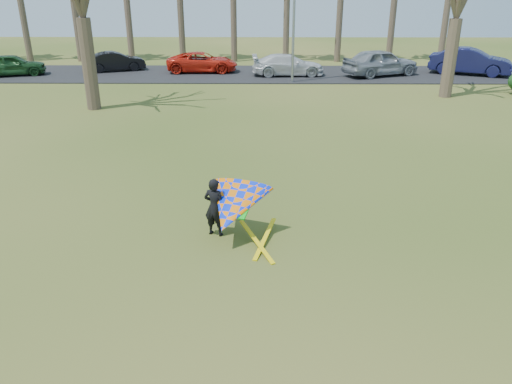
{
  "coord_description": "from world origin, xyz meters",
  "views": [
    {
      "loc": [
        0.12,
        -8.84,
        5.65
      ],
      "look_at": [
        0.0,
        2.0,
        1.1
      ],
      "focal_mm": 35.0,
      "sensor_mm": 36.0,
      "label": 1
    }
  ],
  "objects_px": {
    "car_0": "(12,65)",
    "car_5": "(470,61)",
    "car_4": "(381,62)",
    "kite_flyer": "(232,207)",
    "car_3": "(288,65)",
    "car_1": "(115,61)",
    "car_2": "(202,62)",
    "streetlight": "(297,5)"
  },
  "relations": [
    {
      "from": "car_0",
      "to": "car_5",
      "type": "height_order",
      "value": "car_5"
    },
    {
      "from": "car_4",
      "to": "kite_flyer",
      "type": "distance_m",
      "value": 24.07
    },
    {
      "from": "car_5",
      "to": "kite_flyer",
      "type": "distance_m",
      "value": 27.24
    },
    {
      "from": "car_3",
      "to": "car_4",
      "type": "bearing_deg",
      "value": -92.88
    },
    {
      "from": "car_1",
      "to": "car_2",
      "type": "xyz_separation_m",
      "value": [
        6.0,
        -0.39,
        0.01
      ]
    },
    {
      "from": "streetlight",
      "to": "car_1",
      "type": "relative_size",
      "value": 2.05
    },
    {
      "from": "streetlight",
      "to": "car_4",
      "type": "relative_size",
      "value": 1.6
    },
    {
      "from": "car_0",
      "to": "car_2",
      "type": "xyz_separation_m",
      "value": [
        12.2,
        1.56,
        -0.03
      ]
    },
    {
      "from": "streetlight",
      "to": "car_5",
      "type": "distance_m",
      "value": 12.54
    },
    {
      "from": "car_0",
      "to": "car_1",
      "type": "distance_m",
      "value": 6.5
    },
    {
      "from": "car_1",
      "to": "car_2",
      "type": "bearing_deg",
      "value": -116.38
    },
    {
      "from": "car_1",
      "to": "car_3",
      "type": "relative_size",
      "value": 0.84
    },
    {
      "from": "car_0",
      "to": "kite_flyer",
      "type": "bearing_deg",
      "value": -164.36
    },
    {
      "from": "car_2",
      "to": "car_4",
      "type": "height_order",
      "value": "car_4"
    },
    {
      "from": "car_3",
      "to": "car_2",
      "type": "bearing_deg",
      "value": 74.46
    },
    {
      "from": "streetlight",
      "to": "kite_flyer",
      "type": "xyz_separation_m",
      "value": [
        -2.72,
        -20.28,
        -3.63
      ]
    },
    {
      "from": "car_1",
      "to": "car_4",
      "type": "distance_m",
      "value": 17.81
    },
    {
      "from": "car_3",
      "to": "kite_flyer",
      "type": "bearing_deg",
      "value": 171.15
    },
    {
      "from": "car_0",
      "to": "car_3",
      "type": "bearing_deg",
      "value": -108.35
    },
    {
      "from": "streetlight",
      "to": "car_2",
      "type": "distance_m",
      "value": 7.97
    },
    {
      "from": "car_3",
      "to": "car_4",
      "type": "relative_size",
      "value": 0.93
    },
    {
      "from": "car_4",
      "to": "car_5",
      "type": "relative_size",
      "value": 0.98
    },
    {
      "from": "car_5",
      "to": "car_2",
      "type": "bearing_deg",
      "value": 111.73
    },
    {
      "from": "car_0",
      "to": "car_2",
      "type": "relative_size",
      "value": 0.86
    },
    {
      "from": "streetlight",
      "to": "car_5",
      "type": "bearing_deg",
      "value": 13.63
    },
    {
      "from": "car_3",
      "to": "car_4",
      "type": "height_order",
      "value": "car_4"
    },
    {
      "from": "streetlight",
      "to": "car_5",
      "type": "relative_size",
      "value": 1.57
    },
    {
      "from": "car_2",
      "to": "car_4",
      "type": "distance_m",
      "value": 11.8
    },
    {
      "from": "car_5",
      "to": "car_3",
      "type": "bearing_deg",
      "value": 116.78
    },
    {
      "from": "car_1",
      "to": "streetlight",
      "type": "bearing_deg",
      "value": -130.95
    },
    {
      "from": "car_3",
      "to": "car_1",
      "type": "bearing_deg",
      "value": 79.07
    },
    {
      "from": "streetlight",
      "to": "car_4",
      "type": "height_order",
      "value": "streetlight"
    },
    {
      "from": "car_0",
      "to": "car_1",
      "type": "relative_size",
      "value": 1.04
    },
    {
      "from": "car_2",
      "to": "kite_flyer",
      "type": "xyz_separation_m",
      "value": [
        3.32,
        -23.87,
        0.12
      ]
    },
    {
      "from": "car_0",
      "to": "car_3",
      "type": "distance_m",
      "value": 17.93
    },
    {
      "from": "car_2",
      "to": "car_5",
      "type": "relative_size",
      "value": 0.92
    },
    {
      "from": "car_1",
      "to": "car_0",
      "type": "bearing_deg",
      "value": 84.76
    },
    {
      "from": "car_4",
      "to": "car_5",
      "type": "bearing_deg",
      "value": -108.23
    },
    {
      "from": "streetlight",
      "to": "car_4",
      "type": "distance_m",
      "value": 7.07
    },
    {
      "from": "car_0",
      "to": "car_4",
      "type": "height_order",
      "value": "car_4"
    },
    {
      "from": "car_1",
      "to": "car_5",
      "type": "bearing_deg",
      "value": -115.44
    },
    {
      "from": "car_1",
      "to": "car_4",
      "type": "bearing_deg",
      "value": -118.18
    }
  ]
}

